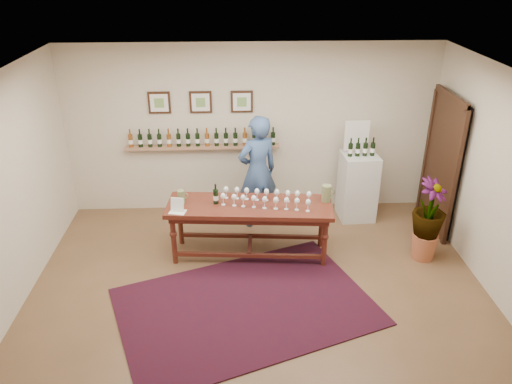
{
  "coord_description": "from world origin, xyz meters",
  "views": [
    {
      "loc": [
        -0.27,
        -5.25,
        4.06
      ],
      "look_at": [
        0.0,
        0.8,
        1.1
      ],
      "focal_mm": 35.0,
      "sensor_mm": 36.0,
      "label": 1
    }
  ],
  "objects_px": {
    "tasting_table": "(250,212)",
    "person": "(258,172)",
    "display_pedestal": "(357,186)",
    "potted_plant": "(428,220)"
  },
  "relations": [
    {
      "from": "display_pedestal",
      "to": "potted_plant",
      "type": "xyz_separation_m",
      "value": [
        0.7,
        -1.29,
        0.07
      ]
    },
    {
      "from": "tasting_table",
      "to": "person",
      "type": "height_order",
      "value": "person"
    },
    {
      "from": "tasting_table",
      "to": "person",
      "type": "xyz_separation_m",
      "value": [
        0.16,
        0.92,
        0.21
      ]
    },
    {
      "from": "tasting_table",
      "to": "person",
      "type": "bearing_deg",
      "value": 84.88
    },
    {
      "from": "person",
      "to": "potted_plant",
      "type": "bearing_deg",
      "value": 129.8
    },
    {
      "from": "potted_plant",
      "to": "person",
      "type": "distance_m",
      "value": 2.63
    },
    {
      "from": "tasting_table",
      "to": "person",
      "type": "distance_m",
      "value": 0.96
    },
    {
      "from": "person",
      "to": "display_pedestal",
      "type": "bearing_deg",
      "value": 161.0
    },
    {
      "from": "tasting_table",
      "to": "display_pedestal",
      "type": "bearing_deg",
      "value": 35.49
    },
    {
      "from": "display_pedestal",
      "to": "potted_plant",
      "type": "relative_size",
      "value": 1.04
    }
  ]
}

